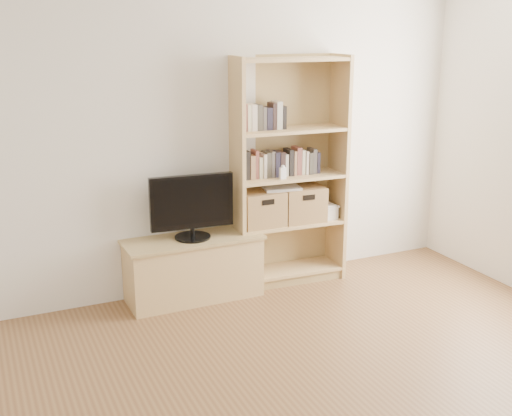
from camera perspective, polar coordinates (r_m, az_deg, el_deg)
back_wall at (r=5.37m, az=-3.15°, el=6.29°), size 4.50×0.02×2.60m
tv_stand at (r=5.36m, az=-5.57°, el=-5.46°), size 1.10×0.42×0.50m
bookshelf at (r=5.50m, az=2.97°, el=3.17°), size 1.00×0.40×1.97m
television at (r=5.18m, az=-5.73°, el=0.12°), size 0.68×0.11×0.53m
books_row_mid at (r=5.50m, az=2.89°, el=4.20°), size 0.88×0.17×0.24m
books_row_upper at (r=5.35m, az=0.79°, el=8.01°), size 0.37×0.16×0.19m
baby_monitor at (r=5.36m, az=2.39°, el=3.11°), size 0.05×0.03×0.10m
basket_left at (r=5.47m, az=0.45°, el=-0.00°), size 0.37×0.31×0.30m
basket_right at (r=5.62m, az=4.06°, el=0.42°), size 0.39×0.33×0.30m
laptop at (r=5.49m, az=2.29°, el=1.80°), size 0.35×0.27×0.02m
magazine_stack at (r=5.74m, az=6.01°, el=-0.31°), size 0.17×0.24×0.11m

